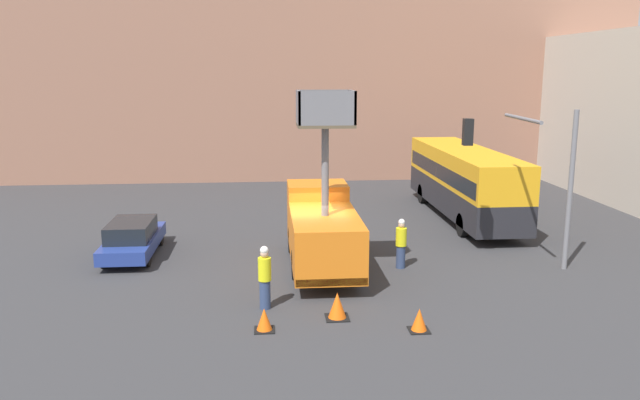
{
  "coord_description": "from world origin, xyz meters",
  "views": [
    {
      "loc": [
        -1.49,
        -20.89,
        6.81
      ],
      "look_at": [
        0.4,
        1.01,
        2.27
      ],
      "focal_mm": 35.0,
      "sensor_mm": 36.0,
      "label": 1
    }
  ],
  "objects_px": {
    "traffic_light_pole": "(532,161)",
    "road_worker_directing": "(401,244)",
    "traffic_cone_far_side": "(337,306)",
    "parked_car_curbside": "(133,238)",
    "utility_truck": "(322,227)",
    "road_worker_near_truck": "(265,277)",
    "traffic_cone_mid_road": "(419,320)",
    "traffic_cone_near_truck": "(264,320)",
    "city_bus": "(464,178)"
  },
  "relations": [
    {
      "from": "utility_truck",
      "to": "traffic_cone_near_truck",
      "type": "height_order",
      "value": "utility_truck"
    },
    {
      "from": "road_worker_near_truck",
      "to": "traffic_cone_near_truck",
      "type": "xyz_separation_m",
      "value": [
        -0.02,
        -1.6,
        -0.66
      ]
    },
    {
      "from": "traffic_cone_near_truck",
      "to": "parked_car_curbside",
      "type": "bearing_deg",
      "value": 123.88
    },
    {
      "from": "traffic_light_pole",
      "to": "city_bus",
      "type": "bearing_deg",
      "value": 88.37
    },
    {
      "from": "utility_truck",
      "to": "city_bus",
      "type": "xyz_separation_m",
      "value": [
        7.34,
        7.17,
        0.41
      ]
    },
    {
      "from": "traffic_light_pole",
      "to": "traffic_cone_near_truck",
      "type": "height_order",
      "value": "traffic_light_pole"
    },
    {
      "from": "traffic_cone_mid_road",
      "to": "parked_car_curbside",
      "type": "relative_size",
      "value": 0.14
    },
    {
      "from": "utility_truck",
      "to": "city_bus",
      "type": "distance_m",
      "value": 10.26
    },
    {
      "from": "road_worker_directing",
      "to": "parked_car_curbside",
      "type": "height_order",
      "value": "road_worker_directing"
    },
    {
      "from": "utility_truck",
      "to": "traffic_cone_near_truck",
      "type": "xyz_separation_m",
      "value": [
        -2.03,
        -5.32,
        -1.19
      ]
    },
    {
      "from": "traffic_cone_near_truck",
      "to": "parked_car_curbside",
      "type": "relative_size",
      "value": 0.14
    },
    {
      "from": "utility_truck",
      "to": "road_worker_directing",
      "type": "bearing_deg",
      "value": -5.55
    },
    {
      "from": "city_bus",
      "to": "traffic_cone_far_side",
      "type": "xyz_separation_m",
      "value": [
        -7.32,
        -11.82,
        -1.54
      ]
    },
    {
      "from": "traffic_cone_near_truck",
      "to": "city_bus",
      "type": "bearing_deg",
      "value": 53.13
    },
    {
      "from": "utility_truck",
      "to": "traffic_light_pole",
      "type": "xyz_separation_m",
      "value": [
        7.11,
        -0.75,
        2.33
      ]
    },
    {
      "from": "road_worker_near_truck",
      "to": "parked_car_curbside",
      "type": "relative_size",
      "value": 0.42
    },
    {
      "from": "traffic_cone_near_truck",
      "to": "utility_truck",
      "type": "bearing_deg",
      "value": 69.12
    },
    {
      "from": "utility_truck",
      "to": "parked_car_curbside",
      "type": "xyz_separation_m",
      "value": [
        -6.95,
        2.0,
        -0.78
      ]
    },
    {
      "from": "city_bus",
      "to": "parked_car_curbside",
      "type": "distance_m",
      "value": 15.24
    },
    {
      "from": "city_bus",
      "to": "road_worker_directing",
      "type": "distance_m",
      "value": 8.79
    },
    {
      "from": "traffic_light_pole",
      "to": "road_worker_near_truck",
      "type": "xyz_separation_m",
      "value": [
        -9.12,
        -2.98,
        -2.86
      ]
    },
    {
      "from": "city_bus",
      "to": "road_worker_near_truck",
      "type": "xyz_separation_m",
      "value": [
        -9.34,
        -10.89,
        -0.94
      ]
    },
    {
      "from": "traffic_light_pole",
      "to": "road_worker_directing",
      "type": "distance_m",
      "value": 5.26
    },
    {
      "from": "traffic_cone_far_side",
      "to": "parked_car_curbside",
      "type": "height_order",
      "value": "parked_car_curbside"
    },
    {
      "from": "utility_truck",
      "to": "road_worker_near_truck",
      "type": "distance_m",
      "value": 4.27
    },
    {
      "from": "traffic_cone_near_truck",
      "to": "parked_car_curbside",
      "type": "distance_m",
      "value": 8.83
    },
    {
      "from": "traffic_light_pole",
      "to": "parked_car_curbside",
      "type": "bearing_deg",
      "value": 168.95
    },
    {
      "from": "traffic_cone_near_truck",
      "to": "traffic_cone_mid_road",
      "type": "height_order",
      "value": "traffic_cone_mid_road"
    },
    {
      "from": "traffic_cone_near_truck",
      "to": "parked_car_curbside",
      "type": "height_order",
      "value": "parked_car_curbside"
    },
    {
      "from": "road_worker_directing",
      "to": "traffic_cone_far_side",
      "type": "relative_size",
      "value": 2.35
    },
    {
      "from": "city_bus",
      "to": "traffic_cone_far_side",
      "type": "distance_m",
      "value": 13.99
    },
    {
      "from": "traffic_cone_mid_road",
      "to": "traffic_cone_far_side",
      "type": "xyz_separation_m",
      "value": [
        -2.08,
        1.05,
        0.06
      ]
    },
    {
      "from": "road_worker_near_truck",
      "to": "road_worker_directing",
      "type": "distance_m",
      "value": 5.89
    },
    {
      "from": "traffic_cone_near_truck",
      "to": "traffic_cone_far_side",
      "type": "xyz_separation_m",
      "value": [
        2.04,
        0.67,
        0.06
      ]
    },
    {
      "from": "traffic_light_pole",
      "to": "road_worker_directing",
      "type": "bearing_deg",
      "value": 173.72
    },
    {
      "from": "traffic_light_pole",
      "to": "road_worker_near_truck",
      "type": "bearing_deg",
      "value": -161.9
    },
    {
      "from": "traffic_light_pole",
      "to": "traffic_cone_near_truck",
      "type": "relative_size",
      "value": 8.91
    },
    {
      "from": "utility_truck",
      "to": "parked_car_curbside",
      "type": "distance_m",
      "value": 7.27
    },
    {
      "from": "traffic_cone_far_side",
      "to": "road_worker_directing",
      "type": "bearing_deg",
      "value": 57.88
    },
    {
      "from": "city_bus",
      "to": "traffic_cone_far_side",
      "type": "relative_size",
      "value": 14.67
    },
    {
      "from": "traffic_cone_near_truck",
      "to": "traffic_cone_mid_road",
      "type": "distance_m",
      "value": 4.14
    },
    {
      "from": "utility_truck",
      "to": "traffic_light_pole",
      "type": "bearing_deg",
      "value": -6.0
    },
    {
      "from": "road_worker_near_truck",
      "to": "traffic_cone_mid_road",
      "type": "xyz_separation_m",
      "value": [
        4.1,
        -1.97,
        -0.66
      ]
    },
    {
      "from": "utility_truck",
      "to": "traffic_cone_far_side",
      "type": "height_order",
      "value": "utility_truck"
    },
    {
      "from": "road_worker_near_truck",
      "to": "road_worker_directing",
      "type": "bearing_deg",
      "value": -139.3
    },
    {
      "from": "utility_truck",
      "to": "road_worker_near_truck",
      "type": "bearing_deg",
      "value": -118.3
    },
    {
      "from": "road_worker_directing",
      "to": "traffic_cone_far_side",
      "type": "bearing_deg",
      "value": -133.26
    },
    {
      "from": "utility_truck",
      "to": "road_worker_near_truck",
      "type": "xyz_separation_m",
      "value": [
        -2.01,
        -3.73,
        -0.53
      ]
    },
    {
      "from": "traffic_light_pole",
      "to": "parked_car_curbside",
      "type": "xyz_separation_m",
      "value": [
        -14.06,
        2.74,
        -3.11
      ]
    },
    {
      "from": "traffic_cone_near_truck",
      "to": "traffic_cone_mid_road",
      "type": "bearing_deg",
      "value": -5.24
    }
  ]
}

